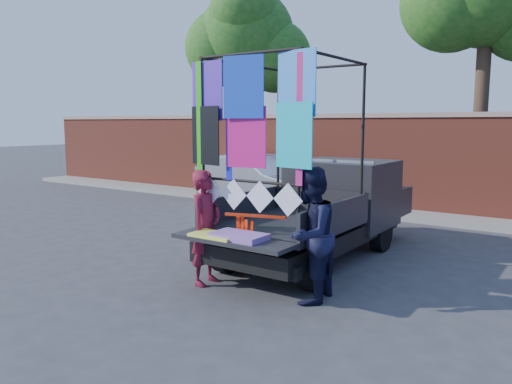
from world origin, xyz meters
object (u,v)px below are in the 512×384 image
Objects in this scene: sedan at (261,181)px; woman at (206,227)px; pickup_truck at (330,207)px; man at (310,235)px.

sedan is 6.76m from woman.
pickup_truck is 5.02m from sedan.
woman is (-0.66, -2.69, 0.01)m from pickup_truck.
man is (0.93, -2.48, 0.07)m from pickup_truck.
man is at bearing -69.31° from pickup_truck.
sedan is at bearing 20.01° from woman.
pickup_truck is at bearing -21.12° from woman.
sedan is at bearing -148.01° from man.
sedan is at bearing 138.47° from pickup_truck.
woman is at bearing -103.91° from pickup_truck.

